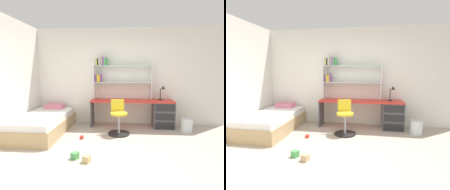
# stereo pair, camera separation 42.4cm
# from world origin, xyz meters

# --- Properties ---
(ground_plane) EXTENTS (5.74, 5.46, 0.02)m
(ground_plane) POSITION_xyz_m (0.00, 0.00, -0.01)
(ground_plane) COLOR #B2A393
(room_shell) EXTENTS (5.74, 5.46, 2.68)m
(room_shell) POSITION_xyz_m (-1.17, 1.16, 1.34)
(room_shell) COLOR white
(room_shell) RESTS_ON ground_plane
(desk) EXTENTS (2.20, 0.54, 0.73)m
(desk) POSITION_xyz_m (0.91, 1.94, 0.41)
(desk) COLOR red
(desk) RESTS_ON ground_plane
(bookshelf_hutch) EXTENTS (1.58, 0.22, 1.16)m
(bookshelf_hutch) POSITION_xyz_m (-0.18, 2.09, 1.44)
(bookshelf_hutch) COLOR silver
(bookshelf_hutch) RESTS_ON desk
(desk_lamp) EXTENTS (0.20, 0.17, 0.38)m
(desk_lamp) POSITION_xyz_m (1.14, 2.00, 0.99)
(desk_lamp) COLOR black
(desk_lamp) RESTS_ON desk
(swivel_chair) EXTENTS (0.52, 0.52, 0.82)m
(swivel_chair) POSITION_xyz_m (-0.02, 1.32, 0.33)
(swivel_chair) COLOR black
(swivel_chair) RESTS_ON ground_plane
(bed_platform) EXTENTS (1.03, 1.94, 0.58)m
(bed_platform) POSITION_xyz_m (-1.84, 1.26, 0.23)
(bed_platform) COLOR tan
(bed_platform) RESTS_ON ground_plane
(waste_bin) EXTENTS (0.29, 0.29, 0.34)m
(waste_bin) POSITION_xyz_m (1.66, 1.57, 0.17)
(waste_bin) COLOR silver
(waste_bin) RESTS_ON ground_plane
(toy_block_natural_0) EXTENTS (0.14, 0.14, 0.11)m
(toy_block_natural_0) POSITION_xyz_m (-0.49, -0.12, 0.06)
(toy_block_natural_0) COLOR tan
(toy_block_natural_0) RESTS_ON ground_plane
(toy_block_red_1) EXTENTS (0.08, 0.08, 0.07)m
(toy_block_red_1) POSITION_xyz_m (-0.82, 0.90, 0.04)
(toy_block_red_1) COLOR red
(toy_block_red_1) RESTS_ON ground_plane
(toy_block_green_2) EXTENTS (0.15, 0.15, 0.11)m
(toy_block_green_2) POSITION_xyz_m (-0.72, -0.01, 0.06)
(toy_block_green_2) COLOR #479E51
(toy_block_green_2) RESTS_ON ground_plane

